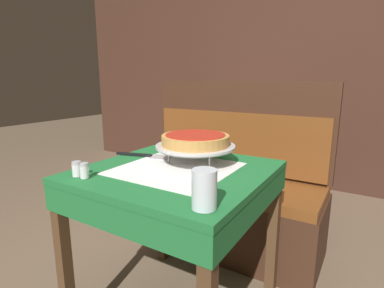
{
  "coord_description": "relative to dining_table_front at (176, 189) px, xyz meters",
  "views": [
    {
      "loc": [
        0.73,
        -1.06,
        1.16
      ],
      "look_at": [
        0.03,
        0.08,
        0.86
      ],
      "focal_mm": 28.0,
      "sensor_mm": 36.0,
      "label": 1
    }
  ],
  "objects": [
    {
      "name": "dining_table_front",
      "position": [
        0.0,
        0.0,
        0.0
      ],
      "size": [
        0.78,
        0.78,
        0.76
      ],
      "color": "#1E6B33",
      "rests_on": "ground_plane"
    },
    {
      "name": "dining_table_rear",
      "position": [
        -0.33,
        1.78,
        -0.01
      ],
      "size": [
        0.77,
        0.77,
        0.76
      ],
      "color": "red",
      "rests_on": "ground_plane"
    },
    {
      "name": "booth_bench",
      "position": [
        -0.1,
        0.75,
        -0.33
      ],
      "size": [
        1.31,
        0.51,
        1.14
      ],
      "color": "#3D2316",
      "rests_on": "ground_plane"
    },
    {
      "name": "back_wall_panel",
      "position": [
        0.0,
        2.29,
        0.53
      ],
      "size": [
        6.0,
        0.04,
        2.4
      ],
      "primitive_type": "cube",
      "color": "#3D2319",
      "rests_on": "ground_plane"
    },
    {
      "name": "pizza_pan_stand",
      "position": [
        0.03,
        0.11,
        0.18
      ],
      "size": [
        0.37,
        0.37,
        0.09
      ],
      "color": "#ADADB2",
      "rests_on": "dining_table_front"
    },
    {
      "name": "deep_dish_pizza",
      "position": [
        0.03,
        0.11,
        0.21
      ],
      "size": [
        0.31,
        0.31,
        0.05
      ],
      "color": "#C68E47",
      "rests_on": "pizza_pan_stand"
    },
    {
      "name": "pizza_server",
      "position": [
        -0.25,
        0.09,
        0.1
      ],
      "size": [
        0.31,
        0.13,
        0.01
      ],
      "color": "#BCBCC1",
      "rests_on": "dining_table_front"
    },
    {
      "name": "water_glass_near",
      "position": [
        0.31,
        -0.3,
        0.16
      ],
      "size": [
        0.08,
        0.08,
        0.12
      ],
      "color": "silver",
      "rests_on": "dining_table_front"
    },
    {
      "name": "salt_shaker",
      "position": [
        -0.28,
        -0.3,
        0.13
      ],
      "size": [
        0.04,
        0.04,
        0.06
      ],
      "color": "silver",
      "rests_on": "dining_table_front"
    },
    {
      "name": "pepper_shaker",
      "position": [
        -0.24,
        -0.3,
        0.13
      ],
      "size": [
        0.04,
        0.04,
        0.06
      ],
      "color": "silver",
      "rests_on": "dining_table_front"
    },
    {
      "name": "napkin_holder",
      "position": [
        -0.01,
        0.34,
        0.14
      ],
      "size": [
        0.1,
        0.05,
        0.09
      ],
      "color": "#B2B2B7",
      "rests_on": "dining_table_front"
    },
    {
      "name": "condiment_caddy",
      "position": [
        -0.22,
        1.83,
        0.12
      ],
      "size": [
        0.15,
        0.15,
        0.15
      ],
      "color": "black",
      "rests_on": "dining_table_rear"
    }
  ]
}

